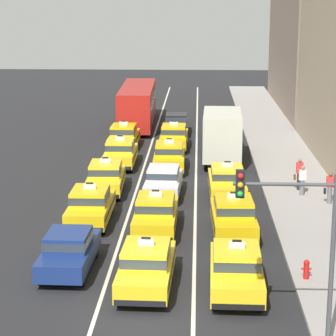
{
  "coord_description": "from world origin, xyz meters",
  "views": [
    {
      "loc": [
        1.69,
        -21.49,
        10.15
      ],
      "look_at": [
        0.12,
        15.0,
        1.3
      ],
      "focal_mm": 75.75,
      "sensor_mm": 36.0,
      "label": 1
    }
  ],
  "objects_px": {
    "sedan_center_third": "(163,181)",
    "box_truck_right_fourth": "(222,134)",
    "taxi_center_fourth": "(169,156)",
    "pedestrian_mid_block": "(299,174)",
    "sedan_right_fifth": "(219,128)",
    "pedestrian_by_storefront": "(302,180)",
    "taxi_right_third": "(227,181)",
    "taxi_left_fifth": "(124,136)",
    "taxi_right_nearest": "(236,268)",
    "taxi_left_fourth": "(120,152)",
    "taxi_left_third": "(106,177)",
    "traffic_light_pole": "(298,233)",
    "taxi_center_second": "(156,213)",
    "taxi_right_second": "(233,215)",
    "pedestrian_near_crosswalk": "(330,188)",
    "fire_hydrant": "(306,268)",
    "bus_left_sixth": "(138,104)",
    "taxi_center_fifth": "(174,136)",
    "taxi_left_second": "(90,205)",
    "sedan_left_nearest": "(69,250)",
    "sedan_center_sixth": "(176,123)",
    "taxi_center_nearest": "(146,265)"
  },
  "relations": [
    {
      "from": "sedan_center_third",
      "to": "box_truck_right_fourth",
      "type": "relative_size",
      "value": 0.62
    },
    {
      "from": "taxi_center_fourth",
      "to": "pedestrian_mid_block",
      "type": "relative_size",
      "value": 2.7
    },
    {
      "from": "sedan_right_fifth",
      "to": "pedestrian_by_storefront",
      "type": "relative_size",
      "value": 2.8
    },
    {
      "from": "taxi_center_fourth",
      "to": "taxi_right_third",
      "type": "bearing_deg",
      "value": -61.33
    },
    {
      "from": "taxi_left_fifth",
      "to": "taxi_right_nearest",
      "type": "relative_size",
      "value": 1.0
    },
    {
      "from": "taxi_left_fifth",
      "to": "taxi_left_fourth",
      "type": "bearing_deg",
      "value": -86.32
    },
    {
      "from": "taxi_left_third",
      "to": "traffic_light_pole",
      "type": "relative_size",
      "value": 0.83
    },
    {
      "from": "taxi_left_fourth",
      "to": "pedestrian_by_storefront",
      "type": "xyz_separation_m",
      "value": [
        10.14,
        -6.55,
        0.05
      ]
    },
    {
      "from": "box_truck_right_fourth",
      "to": "traffic_light_pole",
      "type": "height_order",
      "value": "traffic_light_pole"
    },
    {
      "from": "taxi_left_fourth",
      "to": "taxi_center_second",
      "type": "bearing_deg",
      "value": -76.77
    },
    {
      "from": "taxi_center_fourth",
      "to": "taxi_right_third",
      "type": "relative_size",
      "value": 1.0
    },
    {
      "from": "taxi_left_fifth",
      "to": "sedan_right_fifth",
      "type": "xyz_separation_m",
      "value": [
        6.61,
        3.36,
        -0.03
      ]
    },
    {
      "from": "taxi_right_second",
      "to": "pedestrian_near_crosswalk",
      "type": "bearing_deg",
      "value": 42.21
    },
    {
      "from": "pedestrian_near_crosswalk",
      "to": "fire_hydrant",
      "type": "relative_size",
      "value": 2.18
    },
    {
      "from": "taxi_right_nearest",
      "to": "sedan_right_fifth",
      "type": "height_order",
      "value": "taxi_right_nearest"
    },
    {
      "from": "bus_left_sixth",
      "to": "taxi_right_third",
      "type": "height_order",
      "value": "bus_left_sixth"
    },
    {
      "from": "taxi_center_fifth",
      "to": "pedestrian_mid_block",
      "type": "height_order",
      "value": "taxi_center_fifth"
    },
    {
      "from": "taxi_center_second",
      "to": "pedestrian_near_crosswalk",
      "type": "relative_size",
      "value": 2.87
    },
    {
      "from": "taxi_left_second",
      "to": "pedestrian_by_storefront",
      "type": "xyz_separation_m",
      "value": [
        10.3,
        4.71,
        0.05
      ]
    },
    {
      "from": "sedan_left_nearest",
      "to": "taxi_left_third",
      "type": "distance_m",
      "value": 11.07
    },
    {
      "from": "taxi_center_fifth",
      "to": "sedan_center_sixth",
      "type": "height_order",
      "value": "taxi_center_fifth"
    },
    {
      "from": "taxi_center_nearest",
      "to": "taxi_center_fifth",
      "type": "height_order",
      "value": "same"
    },
    {
      "from": "sedan_right_fifth",
      "to": "taxi_left_fourth",
      "type": "bearing_deg",
      "value": -126.25
    },
    {
      "from": "box_truck_right_fourth",
      "to": "pedestrian_near_crosswalk",
      "type": "height_order",
      "value": "box_truck_right_fourth"
    },
    {
      "from": "sedan_center_sixth",
      "to": "taxi_right_second",
      "type": "bearing_deg",
      "value": -82.08
    },
    {
      "from": "taxi_center_fifth",
      "to": "pedestrian_by_storefront",
      "type": "relative_size",
      "value": 2.97
    },
    {
      "from": "taxi_left_second",
      "to": "taxi_right_nearest",
      "type": "distance_m",
      "value": 9.79
    },
    {
      "from": "taxi_left_second",
      "to": "bus_left_sixth",
      "type": "relative_size",
      "value": 0.41
    },
    {
      "from": "taxi_left_third",
      "to": "bus_left_sixth",
      "type": "distance_m",
      "value": 20.09
    },
    {
      "from": "pedestrian_near_crosswalk",
      "to": "traffic_light_pole",
      "type": "height_order",
      "value": "traffic_light_pole"
    },
    {
      "from": "taxi_left_fifth",
      "to": "taxi_right_nearest",
      "type": "distance_m",
      "value": 24.83
    },
    {
      "from": "taxi_left_fourth",
      "to": "taxi_left_fifth",
      "type": "xyz_separation_m",
      "value": [
        -0.33,
        5.2,
        0.0
      ]
    },
    {
      "from": "traffic_light_pole",
      "to": "sedan_right_fifth",
      "type": "bearing_deg",
      "value": 92.24
    },
    {
      "from": "taxi_left_third",
      "to": "taxi_right_second",
      "type": "bearing_deg",
      "value": -45.32
    },
    {
      "from": "taxi_left_second",
      "to": "sedan_center_third",
      "type": "height_order",
      "value": "taxi_left_second"
    },
    {
      "from": "taxi_center_fourth",
      "to": "taxi_right_third",
      "type": "xyz_separation_m",
      "value": [
        3.23,
        -5.9,
        0.0
      ]
    },
    {
      "from": "taxi_left_fifth",
      "to": "taxi_right_third",
      "type": "xyz_separation_m",
      "value": [
        6.59,
        -11.88,
        0.0
      ]
    },
    {
      "from": "sedan_right_fifth",
      "to": "taxi_center_nearest",
      "type": "bearing_deg",
      "value": -96.97
    },
    {
      "from": "taxi_left_fifth",
      "to": "pedestrian_mid_block",
      "type": "bearing_deg",
      "value": -45.64
    },
    {
      "from": "taxi_center_fourth",
      "to": "taxi_right_nearest",
      "type": "distance_m",
      "value": 18.26
    },
    {
      "from": "taxi_right_third",
      "to": "pedestrian_mid_block",
      "type": "height_order",
      "value": "taxi_right_third"
    },
    {
      "from": "sedan_center_third",
      "to": "taxi_center_fourth",
      "type": "distance_m",
      "value": 5.8
    },
    {
      "from": "taxi_left_fourth",
      "to": "sedan_center_third",
      "type": "distance_m",
      "value": 7.21
    },
    {
      "from": "taxi_right_third",
      "to": "fire_hydrant",
      "type": "relative_size",
      "value": 6.29
    },
    {
      "from": "taxi_left_second",
      "to": "box_truck_right_fourth",
      "type": "distance_m",
      "value": 14.36
    },
    {
      "from": "sedan_right_fifth",
      "to": "pedestrian_near_crosswalk",
      "type": "xyz_separation_m",
      "value": [
        5.01,
        -16.59,
        0.1
      ]
    },
    {
      "from": "sedan_left_nearest",
      "to": "taxi_left_third",
      "type": "xyz_separation_m",
      "value": [
        -0.03,
        11.07,
        0.03
      ]
    },
    {
      "from": "pedestrian_near_crosswalk",
      "to": "pedestrian_mid_block",
      "type": "height_order",
      "value": "pedestrian_mid_block"
    },
    {
      "from": "taxi_center_second",
      "to": "pedestrian_near_crosswalk",
      "type": "height_order",
      "value": "taxi_center_second"
    },
    {
      "from": "box_truck_right_fourth",
      "to": "taxi_left_second",
      "type": "bearing_deg",
      "value": -116.5
    }
  ]
}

